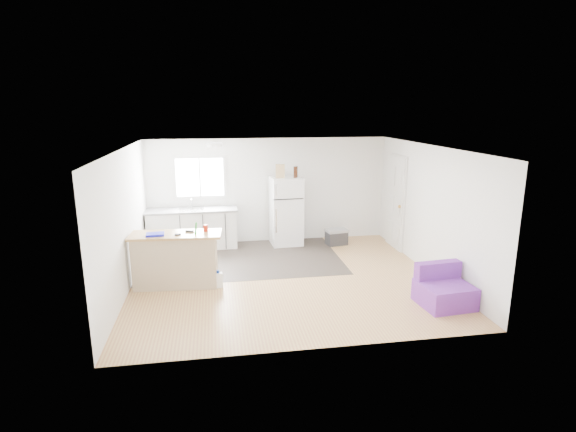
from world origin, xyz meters
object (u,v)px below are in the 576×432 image
Objects in this scene: blue_tray at (155,234)px; bottle_left at (295,172)px; purple_seat at (443,291)px; red_cup at (206,228)px; peninsula at (176,259)px; cardboard_box at (280,171)px; bottle_right at (296,172)px; refrigerator at (286,211)px; cleaner_jug at (218,280)px; mop at (190,275)px; cooler at (336,237)px; kitchen_cabinets at (192,228)px.

blue_tray is 3.58m from bottle_left.
purple_seat is 4.11m from red_cup.
peninsula reaches higher than purple_seat.
red_cup is 0.40× the size of cardboard_box.
bottle_right is at bearing 3.01° from cardboard_box.
refrigerator is at bearing 47.19° from peninsula.
purple_seat reaches higher than cleaner_jug.
cooler is at bearing 1.41° from mop.
mop is (-3.19, -2.03, 0.05)m from cooler.
peninsula is 1.34× the size of mop.
refrigerator is at bearing 48.56° from cleaner_jug.
cooler is 1.99m from cardboard_box.
cleaner_jug is 1.34m from blue_tray.
kitchen_cabinets is 2.48m from cleaner_jug.
mop is at bearing -135.82° from refrigerator.
peninsula is at bearing 155.62° from purple_seat.
bottle_left is (0.19, -0.11, 0.90)m from refrigerator.
refrigerator reaches higher than blue_tray.
bottle_right reaches higher than peninsula.
refrigerator is 4.88× the size of cleaner_jug.
kitchen_cabinets is 3.26m from cooler.
cooler is 1.75× the size of blue_tray.
cooler is 0.44× the size of mop.
red_cup reaches higher than purple_seat.
red_cup is at bearing 7.96° from blue_tray.
bottle_right reaches higher than mop.
mop is 4.77× the size of bottle_right.
peninsula is 0.83m from cleaner_jug.
bottle_right is (-0.91, 0.20, 1.49)m from cooler.
blue_tray reaches higher than cleaner_jug.
bottle_right is at bearing 44.47° from cleaner_jug.
cardboard_box reaches higher than peninsula.
mop is at bearing -90.35° from kitchen_cabinets.
cleaner_jug is at bearing 155.02° from purple_seat.
refrigerator reaches higher than kitchen_cabinets.
purple_seat is at bearing -85.66° from cooler.
peninsula is 0.37m from mop.
peninsula reaches higher than cleaner_jug.
cleaner_jug is 2.65× the size of red_cup.
bottle_left reaches higher than cleaner_jug.
mop is 3.97× the size of cardboard_box.
blue_tray is (-0.31, -0.06, 0.49)m from peninsula.
mop is at bearing -135.56° from bottle_right.
red_cup is (0.54, 0.06, 0.53)m from peninsula.
red_cup reaches higher than blue_tray.
peninsula is 5.31× the size of blue_tray.
cleaner_jug is 3.32m from bottle_right.
refrigerator is 0.94m from cardboard_box.
bottle_left reaches higher than kitchen_cabinets.
bottle_left is (-1.77, 3.54, 1.44)m from purple_seat.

